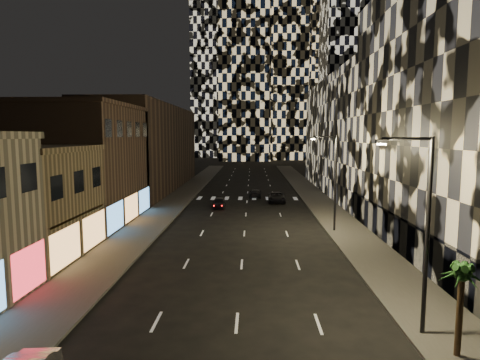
# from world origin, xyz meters

# --- Properties ---
(sidewalk_left) EXTENTS (4.00, 120.00, 0.15)m
(sidewalk_left) POSITION_xyz_m (-10.00, 50.00, 0.07)
(sidewalk_left) COLOR #47443F
(sidewalk_left) RESTS_ON ground
(sidewalk_right) EXTENTS (4.00, 120.00, 0.15)m
(sidewalk_right) POSITION_xyz_m (10.00, 50.00, 0.07)
(sidewalk_right) COLOR #47443F
(sidewalk_right) RESTS_ON ground
(curb_left) EXTENTS (0.20, 120.00, 0.15)m
(curb_left) POSITION_xyz_m (-7.90, 50.00, 0.07)
(curb_left) COLOR #4C4C47
(curb_left) RESTS_ON ground
(curb_right) EXTENTS (0.20, 120.00, 0.15)m
(curb_right) POSITION_xyz_m (7.90, 50.00, 0.07)
(curb_right) COLOR #4C4C47
(curb_right) RESTS_ON ground
(retail_tan) EXTENTS (10.00, 10.00, 8.00)m
(retail_tan) POSITION_xyz_m (-17.00, 21.00, 4.00)
(retail_tan) COLOR #7C694A
(retail_tan) RESTS_ON ground
(retail_brown) EXTENTS (10.00, 15.00, 12.00)m
(retail_brown) POSITION_xyz_m (-17.00, 33.50, 6.00)
(retail_brown) COLOR #4D392C
(retail_brown) RESTS_ON ground
(retail_filler_left) EXTENTS (10.00, 40.00, 14.00)m
(retail_filler_left) POSITION_xyz_m (-17.00, 60.00, 7.00)
(retail_filler_left) COLOR #4D392C
(retail_filler_left) RESTS_ON ground
(midrise_base) EXTENTS (0.60, 25.00, 3.00)m
(midrise_base) POSITION_xyz_m (12.30, 24.50, 1.50)
(midrise_base) COLOR #383838
(midrise_base) RESTS_ON ground
(midrise_filler_right) EXTENTS (16.00, 40.00, 18.00)m
(midrise_filler_right) POSITION_xyz_m (20.00, 57.00, 9.00)
(midrise_filler_right) COLOR #232326
(midrise_filler_right) RESTS_ON ground
(tower_right_mid) EXTENTS (20.00, 20.00, 100.00)m
(tower_right_mid) POSITION_xyz_m (35.00, 135.00, 50.00)
(tower_right_mid) COLOR black
(tower_right_mid) RESTS_ON ground
(tower_left_back) EXTENTS (24.00, 24.00, 120.00)m
(tower_left_back) POSITION_xyz_m (-12.00, 165.00, 60.00)
(tower_left_back) COLOR black
(tower_left_back) RESTS_ON ground
(tower_center_low) EXTENTS (18.00, 18.00, 95.00)m
(tower_center_low) POSITION_xyz_m (-2.00, 140.00, 47.50)
(tower_center_low) COLOR black
(tower_center_low) RESTS_ON ground
(streetlight_near) EXTENTS (2.55, 0.25, 9.00)m
(streetlight_near) POSITION_xyz_m (8.35, 10.00, 5.35)
(streetlight_near) COLOR black
(streetlight_near) RESTS_ON sidewalk_right
(streetlight_far) EXTENTS (2.55, 0.25, 9.00)m
(streetlight_far) POSITION_xyz_m (8.35, 30.00, 5.35)
(streetlight_far) COLOR black
(streetlight_far) RESTS_ON sidewalk_right
(car_dark_midlane) EXTENTS (1.61, 3.86, 1.31)m
(car_dark_midlane) POSITION_xyz_m (-3.47, 42.31, 0.65)
(car_dark_midlane) COLOR black
(car_dark_midlane) RESTS_ON ground
(car_dark_oncoming) EXTENTS (1.76, 4.18, 1.20)m
(car_dark_oncoming) POSITION_xyz_m (1.22, 50.90, 0.60)
(car_dark_oncoming) COLOR black
(car_dark_oncoming) RESTS_ON ground
(car_dark_rightlane) EXTENTS (2.42, 4.98, 1.36)m
(car_dark_rightlane) POSITION_xyz_m (4.07, 46.61, 0.68)
(car_dark_rightlane) COLOR black
(car_dark_rightlane) RESTS_ON ground
(palm_tree) EXTENTS (1.98, 2.01, 3.95)m
(palm_tree) POSITION_xyz_m (9.23, 8.09, 3.41)
(palm_tree) COLOR #47331E
(palm_tree) RESTS_ON sidewalk_right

